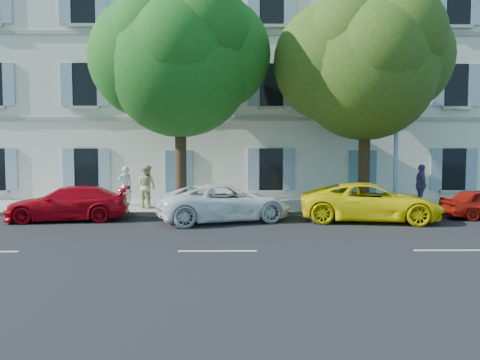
{
  "coord_description": "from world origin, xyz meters",
  "views": [
    {
      "loc": [
        0.42,
        -15.66,
        2.59
      ],
      "look_at": [
        0.65,
        2.0,
        1.4
      ],
      "focal_mm": 35.0,
      "sensor_mm": 36.0,
      "label": 1
    }
  ],
  "objects_px": {
    "tree_left": "(180,65)",
    "pedestrian_a": "(125,186)",
    "street_lamp": "(399,89)",
    "pedestrian_b": "(147,187)",
    "pedestrian_c": "(421,186)",
    "car_red_coupe": "(68,203)",
    "tree_right": "(366,70)",
    "car_yellow_supercar": "(370,202)",
    "car_white_coupe": "(224,203)"
  },
  "relations": [
    {
      "from": "car_red_coupe",
      "to": "car_white_coupe",
      "type": "height_order",
      "value": "car_white_coupe"
    },
    {
      "from": "tree_left",
      "to": "pedestrian_a",
      "type": "xyz_separation_m",
      "value": [
        -2.52,
        1.1,
        -4.92
      ]
    },
    {
      "from": "car_red_coupe",
      "to": "street_lamp",
      "type": "relative_size",
      "value": 0.51
    },
    {
      "from": "pedestrian_a",
      "to": "pedestrian_b",
      "type": "height_order",
      "value": "pedestrian_b"
    },
    {
      "from": "tree_left",
      "to": "tree_right",
      "type": "height_order",
      "value": "tree_left"
    },
    {
      "from": "tree_right",
      "to": "pedestrian_b",
      "type": "height_order",
      "value": "tree_right"
    },
    {
      "from": "car_yellow_supercar",
      "to": "car_white_coupe",
      "type": "bearing_deg",
      "value": 98.35
    },
    {
      "from": "car_white_coupe",
      "to": "tree_left",
      "type": "height_order",
      "value": "tree_left"
    },
    {
      "from": "car_white_coupe",
      "to": "pedestrian_b",
      "type": "bearing_deg",
      "value": 31.6
    },
    {
      "from": "car_white_coupe",
      "to": "tree_left",
      "type": "bearing_deg",
      "value": 17.4
    },
    {
      "from": "street_lamp",
      "to": "pedestrian_a",
      "type": "distance_m",
      "value": 11.9
    },
    {
      "from": "car_white_coupe",
      "to": "pedestrian_c",
      "type": "xyz_separation_m",
      "value": [
        8.18,
        2.84,
        0.38
      ]
    },
    {
      "from": "car_red_coupe",
      "to": "car_yellow_supercar",
      "type": "distance_m",
      "value": 10.84
    },
    {
      "from": "car_red_coupe",
      "to": "pedestrian_c",
      "type": "distance_m",
      "value": 14.05
    },
    {
      "from": "car_white_coupe",
      "to": "pedestrian_a",
      "type": "distance_m",
      "value": 5.58
    },
    {
      "from": "pedestrian_c",
      "to": "pedestrian_a",
      "type": "bearing_deg",
      "value": 89.23
    },
    {
      "from": "tree_right",
      "to": "pedestrian_a",
      "type": "bearing_deg",
      "value": 172.89
    },
    {
      "from": "tree_right",
      "to": "pedestrian_c",
      "type": "height_order",
      "value": "tree_right"
    },
    {
      "from": "pedestrian_b",
      "to": "street_lamp",
      "type": "bearing_deg",
      "value": -151.9
    },
    {
      "from": "tree_left",
      "to": "pedestrian_c",
      "type": "bearing_deg",
      "value": 2.49
    },
    {
      "from": "tree_left",
      "to": "pedestrian_b",
      "type": "distance_m",
      "value": 5.09
    },
    {
      "from": "tree_left",
      "to": "street_lamp",
      "type": "height_order",
      "value": "tree_left"
    },
    {
      "from": "tree_right",
      "to": "pedestrian_c",
      "type": "xyz_separation_m",
      "value": [
        2.58,
        0.57,
        -4.68
      ]
    },
    {
      "from": "street_lamp",
      "to": "pedestrian_a",
      "type": "height_order",
      "value": "street_lamp"
    },
    {
      "from": "tree_right",
      "to": "car_white_coupe",
      "type": "bearing_deg",
      "value": -157.92
    },
    {
      "from": "pedestrian_a",
      "to": "pedestrian_c",
      "type": "height_order",
      "value": "pedestrian_c"
    },
    {
      "from": "pedestrian_b",
      "to": "car_red_coupe",
      "type": "bearing_deg",
      "value": 77.46
    },
    {
      "from": "car_red_coupe",
      "to": "car_yellow_supercar",
      "type": "xyz_separation_m",
      "value": [
        10.84,
        -0.28,
        0.06
      ]
    },
    {
      "from": "car_red_coupe",
      "to": "street_lamp",
      "type": "xyz_separation_m",
      "value": [
        12.41,
        1.55,
        4.3
      ]
    },
    {
      "from": "car_red_coupe",
      "to": "pedestrian_a",
      "type": "distance_m",
      "value": 3.52
    },
    {
      "from": "car_white_coupe",
      "to": "tree_right",
      "type": "bearing_deg",
      "value": -87.26
    },
    {
      "from": "car_white_coupe",
      "to": "car_yellow_supercar",
      "type": "distance_m",
      "value": 5.22
    },
    {
      "from": "street_lamp",
      "to": "pedestrian_b",
      "type": "distance_m",
      "value": 10.78
    },
    {
      "from": "car_white_coupe",
      "to": "car_yellow_supercar",
      "type": "bearing_deg",
      "value": -109.62
    },
    {
      "from": "tree_left",
      "to": "pedestrian_a",
      "type": "bearing_deg",
      "value": 156.35
    },
    {
      "from": "street_lamp",
      "to": "pedestrian_b",
      "type": "height_order",
      "value": "street_lamp"
    },
    {
      "from": "tree_left",
      "to": "car_yellow_supercar",
      "type": "bearing_deg",
      "value": -19.13
    },
    {
      "from": "street_lamp",
      "to": "pedestrian_a",
      "type": "xyz_separation_m",
      "value": [
        -11.11,
        1.7,
        -3.93
      ]
    },
    {
      "from": "car_yellow_supercar",
      "to": "pedestrian_c",
      "type": "distance_m",
      "value": 4.14
    },
    {
      "from": "car_red_coupe",
      "to": "pedestrian_c",
      "type": "height_order",
      "value": "pedestrian_c"
    },
    {
      "from": "tree_left",
      "to": "street_lamp",
      "type": "bearing_deg",
      "value": -4.0
    },
    {
      "from": "pedestrian_a",
      "to": "street_lamp",
      "type": "bearing_deg",
      "value": 140.45
    },
    {
      "from": "car_white_coupe",
      "to": "tree_right",
      "type": "distance_m",
      "value": 7.89
    },
    {
      "from": "pedestrian_c",
      "to": "pedestrian_b",
      "type": "bearing_deg",
      "value": 93.4
    },
    {
      "from": "tree_left",
      "to": "pedestrian_b",
      "type": "relative_size",
      "value": 5.06
    },
    {
      "from": "car_red_coupe",
      "to": "pedestrian_a",
      "type": "xyz_separation_m",
      "value": [
        1.3,
        3.25,
        0.37
      ]
    },
    {
      "from": "street_lamp",
      "to": "pedestrian_c",
      "type": "height_order",
      "value": "street_lamp"
    },
    {
      "from": "street_lamp",
      "to": "pedestrian_b",
      "type": "relative_size",
      "value": 4.76
    },
    {
      "from": "pedestrian_c",
      "to": "car_red_coupe",
      "type": "bearing_deg",
      "value": 102.9
    },
    {
      "from": "car_yellow_supercar",
      "to": "pedestrian_b",
      "type": "distance_m",
      "value": 8.86
    }
  ]
}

